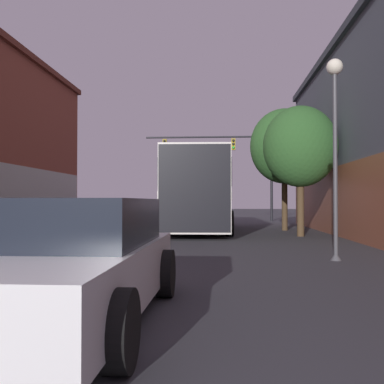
{
  "coord_description": "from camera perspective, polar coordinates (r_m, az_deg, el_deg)",
  "views": [
    {
      "loc": [
        2.98,
        -0.4,
        1.36
      ],
      "look_at": [
        1.72,
        18.11,
        1.75
      ],
      "focal_mm": 42.0,
      "sensor_mm": 36.0,
      "label": 1
    }
  ],
  "objects": [
    {
      "name": "lane_center_line",
      "position": [
        18.19,
        -5.57,
        -5.47
      ],
      "size": [
        0.14,
        46.98,
        0.01
      ],
      "color": "silver",
      "rests_on": "ground_plane"
    },
    {
      "name": "bus",
      "position": [
        21.12,
        0.83,
        0.3
      ],
      "size": [
        3.14,
        11.54,
        3.4
      ],
      "rotation": [
        0.0,
        0.0,
        1.6
      ],
      "color": "silver",
      "rests_on": "ground_plane"
    },
    {
      "name": "hatchback_foreground",
      "position": [
        5.34,
        -14.41,
        -8.62
      ],
      "size": [
        1.91,
        4.57,
        1.4
      ],
      "rotation": [
        0.0,
        0.0,
        1.57
      ],
      "color": "silver",
      "rests_on": "ground_plane"
    },
    {
      "name": "parked_car_left_mid",
      "position": [
        16.75,
        -20.47,
        -3.58
      ],
      "size": [
        2.04,
        4.41,
        1.34
      ],
      "rotation": [
        0.0,
        0.0,
        1.56
      ],
      "color": "silver",
      "rests_on": "ground_plane"
    },
    {
      "name": "parked_car_left_far",
      "position": [
        27.01,
        -10.72,
        -2.52
      ],
      "size": [
        2.31,
        4.62,
        1.54
      ],
      "rotation": [
        0.0,
        0.0,
        1.69
      ],
      "color": "silver",
      "rests_on": "ground_plane"
    },
    {
      "name": "traffic_signal_gantry",
      "position": [
        31.53,
        5.12,
        4.57
      ],
      "size": [
        8.88,
        0.36,
        6.17
      ],
      "color": "black",
      "rests_on": "ground_plane"
    },
    {
      "name": "street_lamp",
      "position": [
        11.0,
        17.71,
        7.7
      ],
      "size": [
        0.38,
        0.38,
        4.68
      ],
      "color": "#47474C",
      "rests_on": "ground_plane"
    },
    {
      "name": "street_tree_near",
      "position": [
        21.63,
        11.65,
        5.69
      ],
      "size": [
        3.21,
        2.89,
        5.72
      ],
      "color": "#4C3823",
      "rests_on": "ground_plane"
    },
    {
      "name": "street_tree_far",
      "position": [
        18.1,
        13.57,
        5.59
      ],
      "size": [
        2.89,
        2.6,
        5.09
      ],
      "color": "#4C3823",
      "rests_on": "ground_plane"
    }
  ]
}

